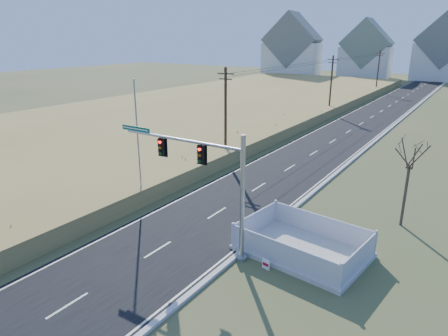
{
  "coord_description": "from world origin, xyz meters",
  "views": [
    {
      "loc": [
        14.31,
        -16.79,
        11.63
      ],
      "look_at": [
        0.51,
        4.11,
        3.4
      ],
      "focal_mm": 32.0,
      "sensor_mm": 36.0,
      "label": 1
    }
  ],
  "objects_px": {
    "bare_tree": "(411,153)",
    "open_sign": "(266,264)",
    "fence_enclosure": "(302,248)",
    "traffic_signal_mast": "(213,179)",
    "flagpole": "(139,156)"
  },
  "relations": [
    {
      "from": "bare_tree",
      "to": "open_sign",
      "type": "bearing_deg",
      "value": -117.17
    },
    {
      "from": "fence_enclosure",
      "to": "bare_tree",
      "type": "distance_m",
      "value": 9.19
    },
    {
      "from": "open_sign",
      "to": "traffic_signal_mast",
      "type": "bearing_deg",
      "value": -172.15
    },
    {
      "from": "open_sign",
      "to": "flagpole",
      "type": "relative_size",
      "value": 0.06
    },
    {
      "from": "fence_enclosure",
      "to": "open_sign",
      "type": "relative_size",
      "value": 12.76
    },
    {
      "from": "fence_enclosure",
      "to": "flagpole",
      "type": "relative_size",
      "value": 0.81
    },
    {
      "from": "flagpole",
      "to": "bare_tree",
      "type": "height_order",
      "value": "flagpole"
    },
    {
      "from": "bare_tree",
      "to": "fence_enclosure",
      "type": "bearing_deg",
      "value": -119.83
    },
    {
      "from": "open_sign",
      "to": "bare_tree",
      "type": "xyz_separation_m",
      "value": [
        4.88,
        9.51,
        4.59
      ]
    },
    {
      "from": "traffic_signal_mast",
      "to": "open_sign",
      "type": "distance_m",
      "value": 5.3
    },
    {
      "from": "traffic_signal_mast",
      "to": "flagpole",
      "type": "relative_size",
      "value": 0.98
    },
    {
      "from": "fence_enclosure",
      "to": "bare_tree",
      "type": "bearing_deg",
      "value": 67.18
    },
    {
      "from": "fence_enclosure",
      "to": "flagpole",
      "type": "distance_m",
      "value": 13.16
    },
    {
      "from": "fence_enclosure",
      "to": "traffic_signal_mast",
      "type": "bearing_deg",
      "value": -143.38
    },
    {
      "from": "traffic_signal_mast",
      "to": "bare_tree",
      "type": "xyz_separation_m",
      "value": [
        8.32,
        9.38,
        0.56
      ]
    }
  ]
}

